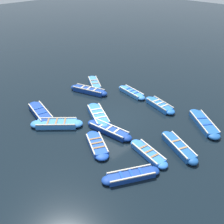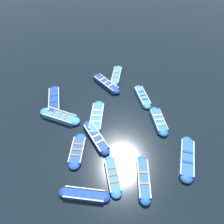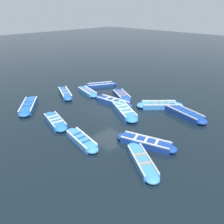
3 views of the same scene
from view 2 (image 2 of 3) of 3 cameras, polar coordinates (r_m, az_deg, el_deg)
ground_plane at (r=18.47m, az=-1.03°, el=-3.34°), size 120.00×120.00×0.00m
boat_near_quay at (r=17.28m, az=18.97°, el=-11.35°), size 3.11×3.76×0.42m
boat_far_corner at (r=17.48m, az=-4.21°, el=-6.58°), size 1.23×3.83×0.41m
boat_alongside at (r=18.91m, az=12.08°, el=-2.31°), size 1.53×3.36×0.42m
boat_outer_right at (r=23.08m, az=1.15°, el=9.47°), size 2.45×3.35×0.37m
boat_bow_out at (r=21.98m, az=-1.54°, el=7.38°), size 1.88×3.77×0.46m
boat_mid_row at (r=19.35m, az=-13.51°, el=-1.12°), size 3.41×3.33×0.45m
boat_tucked at (r=15.73m, az=0.19°, el=-16.36°), size 1.36×3.29×0.37m
boat_end_of_row at (r=16.96m, az=-9.04°, el=-9.93°), size 2.24×3.25×0.36m
boat_broadside at (r=15.28m, az=-7.29°, el=-20.65°), size 3.34×2.29×0.38m
boat_outer_left at (r=20.91m, az=-14.84°, el=3.04°), size 1.71×4.07×0.47m
boat_inner_gap at (r=18.79m, az=-3.99°, el=-1.36°), size 2.57×3.91×0.46m
boat_centre at (r=15.72m, az=8.20°, el=-16.94°), size 2.08×3.58×0.46m
boat_stern_in at (r=20.81m, az=7.95°, el=3.99°), size 1.18×3.34×0.38m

